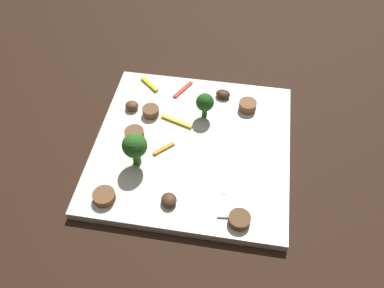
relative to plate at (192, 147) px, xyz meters
name	(u,v)px	position (x,y,z in m)	size (l,w,h in m)	color
ground_plane	(192,150)	(0.00, 0.00, -0.01)	(1.40, 1.40, 0.00)	black
plate	(192,147)	(0.00, 0.00, 0.00)	(0.29, 0.29, 0.01)	white
fork	(224,171)	(0.04, 0.05, 0.01)	(0.18, 0.03, 0.00)	silver
broccoli_floret_0	(135,146)	(0.05, -0.07, 0.04)	(0.04, 0.04, 0.06)	#347525
broccoli_floret_1	(205,103)	(-0.06, 0.01, 0.04)	(0.03, 0.03, 0.04)	#296420
sausage_slice_0	(104,196)	(0.12, -0.10, 0.01)	(0.03, 0.03, 0.01)	brown
sausage_slice_1	(248,106)	(-0.09, 0.08, 0.01)	(0.03, 0.03, 0.01)	brown
sausage_slice_2	(239,219)	(0.12, 0.08, 0.01)	(0.03, 0.03, 0.01)	brown
sausage_slice_3	(151,111)	(-0.05, -0.08, 0.01)	(0.03, 0.03, 0.01)	brown
sausage_slice_4	(135,133)	(0.00, -0.09, 0.01)	(0.03, 0.03, 0.01)	brown
mushroom_0	(223,94)	(-0.11, 0.03, 0.01)	(0.02, 0.02, 0.01)	#422B19
mushroom_1	(132,106)	(-0.06, -0.11, 0.01)	(0.02, 0.02, 0.01)	brown
mushroom_2	(169,200)	(0.11, -0.01, 0.01)	(0.02, 0.02, 0.01)	#4C331E
pepper_strip_0	(177,122)	(-0.04, -0.03, 0.01)	(0.05, 0.01, 0.00)	yellow
pepper_strip_1	(164,149)	(0.02, -0.04, 0.01)	(0.04, 0.01, 0.00)	orange
pepper_strip_2	(183,89)	(-0.12, -0.03, 0.01)	(0.05, 0.01, 0.00)	red
pepper_strip_3	(150,84)	(-0.12, -0.09, 0.01)	(0.04, 0.01, 0.00)	yellow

